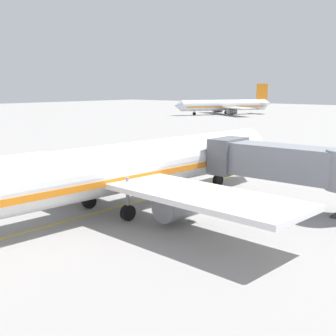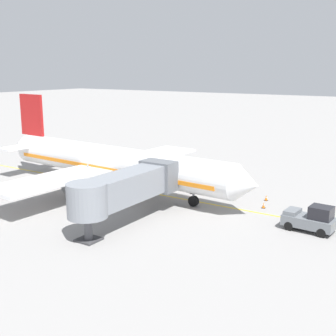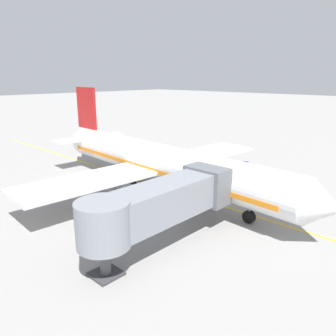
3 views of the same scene
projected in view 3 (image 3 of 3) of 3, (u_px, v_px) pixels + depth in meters
ground_plane at (157, 185)px, 37.68m from camera, size 400.00×400.00×0.00m
gate_lead_in_line at (157, 185)px, 37.68m from camera, size 0.24×80.00×0.01m
parked_airliner at (159, 162)px, 35.28m from camera, size 30.25×37.33×10.63m
jet_bridge at (160, 203)px, 23.16m from camera, size 12.95×3.50×4.98m
baggage_tug_lead at (239, 167)px, 42.45m from camera, size 2.26×2.77×1.62m
baggage_tug_trailing at (172, 156)px, 48.32m from camera, size 1.29×2.50×1.62m
baggage_cart_front at (169, 157)px, 46.79m from camera, size 2.10×2.92×1.58m
baggage_cart_second_in_train at (157, 153)px, 49.15m from camera, size 2.10×2.92×1.58m
ground_crew_wing_walker at (197, 157)px, 46.84m from camera, size 0.72×0.34×1.69m
ground_crew_loader at (247, 194)px, 32.11m from camera, size 0.31×0.73×1.69m
ground_crew_marshaller at (221, 176)px, 37.86m from camera, size 0.72×0.32×1.69m
safety_cone_nose_left at (291, 197)px, 33.17m from camera, size 0.36×0.36×0.59m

